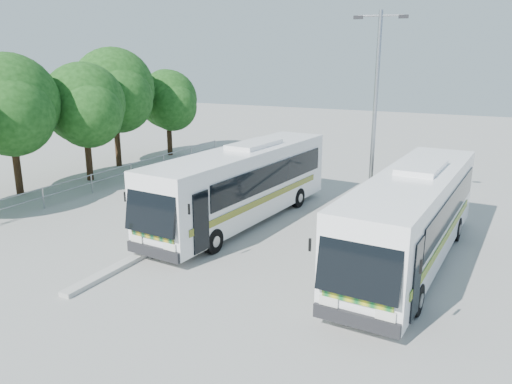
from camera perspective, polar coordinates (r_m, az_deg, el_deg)
The scene contains 10 objects.
ground at distance 18.57m, azimuth -2.37°, elevation -5.95°, with size 100.00×100.00×0.00m, color gray.
kerb_divider at distance 21.28m, azimuth -5.17°, elevation -3.01°, with size 0.40×16.00×0.15m, color #B2B2AD.
railing at distance 27.25m, azimuth -16.83°, elevation 1.87°, with size 0.06×22.00×1.00m.
tree_far_b at distance 27.08m, azimuth -26.29°, elevation 9.12°, with size 5.33×5.03×6.96m.
tree_far_c at distance 28.97m, azimuth -18.97°, elevation 9.52°, with size 4.97×4.69×6.49m.
tree_far_d at distance 32.41m, azimuth -15.85°, elevation 11.26°, with size 5.62×5.30×7.33m.
tree_far_e at distance 35.51m, azimuth -9.96°, elevation 10.37°, with size 4.54×4.28×5.92m.
coach_main at distance 20.57m, azimuth -1.56°, elevation 1.06°, with size 3.12×11.19×3.07m.
coach_adjacent at distance 17.12m, azimuth 17.39°, elevation -2.59°, with size 2.85×11.06×3.04m.
lamppost at distance 20.82m, azimuth 13.44°, elevation 9.16°, with size 2.05×0.63×8.44m.
Camera 1 is at (8.49, -15.12, 6.66)m, focal length 35.00 mm.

